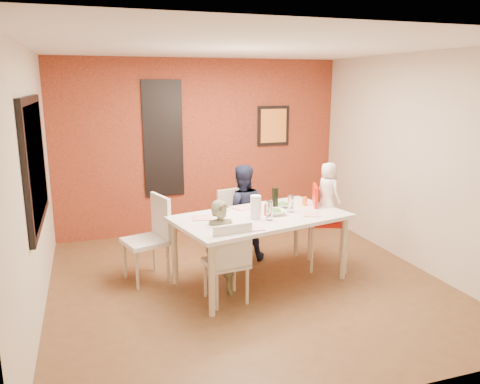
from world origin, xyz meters
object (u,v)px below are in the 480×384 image
object	(u,v)px
high_chair	(324,219)
wine_bottle	(275,199)
child_far	(242,213)
dining_table	(261,221)
chair_left	(152,233)
toddler	(328,192)
child_near	(222,248)
paper_towel_roll	(256,207)
chair_near	(229,258)
chair_far	(235,218)

from	to	relation	value
high_chair	wine_bottle	distance (m)	0.76
child_far	wine_bottle	bearing A→B (deg)	118.71
dining_table	high_chair	world-z (taller)	high_chair
chair_left	toddler	world-z (taller)	toddler
child_near	paper_towel_roll	bearing A→B (deg)	10.96
chair_near	child_near	distance (m)	0.24
child_far	wine_bottle	size ratio (longest dim) A/B	4.54
paper_towel_roll	chair_left	bearing A→B (deg)	151.33
dining_table	chair_near	bearing A→B (deg)	-140.07
chair_far	chair_left	distance (m)	1.31
toddler	child_far	bearing A→B (deg)	41.88
chair_left	child_near	xyz separation A→B (m)	(0.67, -0.70, -0.03)
dining_table	chair_far	bearing A→B (deg)	89.74
child_near	chair_near	bearing A→B (deg)	-89.54
chair_near	wine_bottle	bearing A→B (deg)	-148.15
chair_far	high_chair	distance (m)	1.26
toddler	wine_bottle	distance (m)	0.72
child_far	paper_towel_roll	world-z (taller)	child_far
high_chair	child_near	world-z (taller)	child_near
high_chair	child_near	size ratio (longest dim) A/B	0.99
child_near	chair_far	bearing A→B (deg)	64.55
chair_left	child_near	world-z (taller)	child_near
child_near	high_chair	bearing A→B (deg)	12.73
child_far	toddler	size ratio (longest dim) A/B	1.76
chair_far	toddler	distance (m)	1.38
chair_left	dining_table	bearing A→B (deg)	51.22
toddler	chair_left	bearing A→B (deg)	66.66
chair_near	high_chair	world-z (taller)	high_chair
child_far	wine_bottle	world-z (taller)	child_far
dining_table	child_near	xyz separation A→B (m)	(-0.53, -0.20, -0.20)
high_chair	wine_bottle	xyz separation A→B (m)	(-0.69, -0.02, 0.31)
chair_near	toddler	size ratio (longest dim) A/B	1.25
paper_towel_roll	wine_bottle	bearing A→B (deg)	36.70
chair_far	child_far	distance (m)	0.28
paper_towel_roll	dining_table	bearing A→B (deg)	45.25
chair_far	child_far	world-z (taller)	child_far
high_chair	chair_left	bearing A→B (deg)	103.22
chair_near	dining_table	bearing A→B (deg)	-145.94
dining_table	child_near	bearing A→B (deg)	-159.63
chair_near	paper_towel_roll	world-z (taller)	paper_towel_roll
chair_near	high_chair	size ratio (longest dim) A/B	0.85
high_chair	paper_towel_roll	xyz separation A→B (m)	(-1.03, -0.28, 0.31)
toddler	wine_bottle	size ratio (longest dim) A/B	2.58
dining_table	chair_left	distance (m)	1.31
chair_left	wine_bottle	world-z (taller)	wine_bottle
toddler	paper_towel_roll	bearing A→B (deg)	89.39
high_chair	paper_towel_roll	bearing A→B (deg)	126.89
chair_left	paper_towel_roll	world-z (taller)	paper_towel_roll
dining_table	chair_left	world-z (taller)	chair_left
paper_towel_roll	toddler	bearing A→B (deg)	13.68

